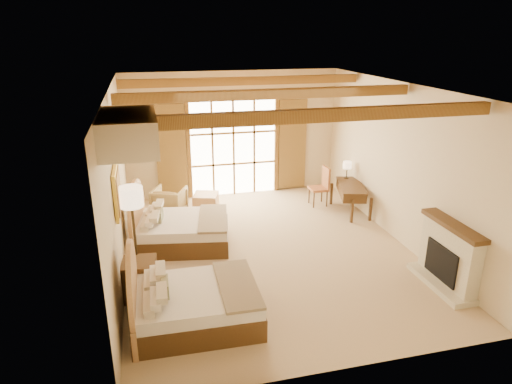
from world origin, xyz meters
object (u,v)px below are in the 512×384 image
object	(u,v)px
nightstand	(140,279)
armchair	(169,201)
bed_far	(175,229)
desk	(350,197)
bed_near	(186,302)

from	to	relation	value
nightstand	armchair	distance (m)	3.53
bed_far	nightstand	distance (m)	1.89
armchair	desk	size ratio (longest dim) A/B	0.52
nightstand	bed_near	bearing A→B (deg)	-48.95
bed_far	desk	distance (m)	4.28
nightstand	armchair	world-z (taller)	armchair
desk	nightstand	bearing A→B (deg)	-136.24
bed_near	nightstand	size ratio (longest dim) A/B	2.93
desk	bed_near	bearing A→B (deg)	-124.28
bed_near	nightstand	world-z (taller)	bed_near
bed_near	armchair	xyz separation A→B (m)	(0.03, 4.40, -0.04)
nightstand	armchair	size ratio (longest dim) A/B	0.89
bed_far	armchair	bearing A→B (deg)	100.23
bed_far	armchair	size ratio (longest dim) A/B	2.87
armchair	desk	xyz separation A→B (m)	(4.21, -0.89, 0.04)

